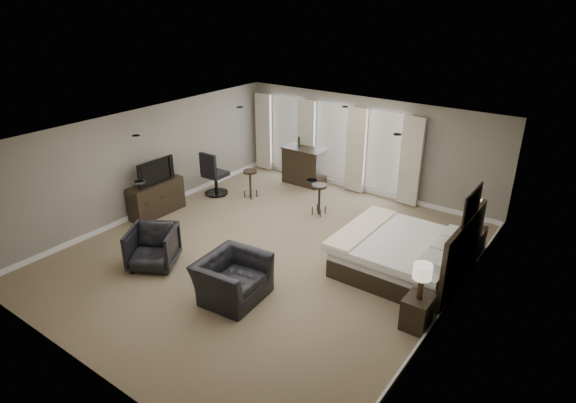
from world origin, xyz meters
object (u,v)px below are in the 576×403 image
Objects in this scene: bar_stool_right at (319,200)px; bed at (405,239)px; dresser at (157,198)px; lamp_far at (476,215)px; armchair_near at (232,272)px; bar_counter at (304,166)px; bar_stool_left at (250,184)px; desk_chair at (215,173)px; lamp_near at (421,282)px; tv at (154,180)px; armchair_far at (153,245)px; nightstand_near at (417,312)px; nightstand_far at (471,242)px.

bed is at bearing -25.00° from bar_stool_right.
bar_stool_right is at bearing 35.31° from dresser.
armchair_near is (-3.02, -4.04, -0.41)m from lamp_far.
dresser is at bearing 63.32° from armchair_near.
bar_stool_left is at bearing -108.91° from bar_counter.
bed reaches higher than dresser.
bed reaches higher than desk_chair.
bar_counter is (-5.13, 4.27, -0.34)m from lamp_near.
bar_counter is 2.13m from bar_stool_right.
tv reaches higher than armchair_far.
dresser is 2.47m from bar_stool_left.
bar_counter is at bearing -24.98° from tv.
nightstand_near is 2.97m from lamp_far.
lamp_far reaches higher than bar_stool_left.
bed is at bearing -80.28° from tv.
bar_stool_left is (1.21, 2.15, -0.03)m from dresser.
lamp_near is 4.58m from bar_stool_right.
desk_chair is (-6.61, 2.20, 0.33)m from nightstand_near.
bed reaches higher than armchair_far.
lamp_far is 0.68× the size of armchair_far.
desk_chair reaches higher than bar_stool_left.
dresser is (-6.92, -2.48, -0.52)m from lamp_far.
bed is at bearing -121.54° from lamp_far.
bar_stool_left is (-2.69, 3.71, -0.14)m from armchair_near.
tv is 1.83m from desk_chair.
tv is 1.33× the size of bar_stool_right.
bar_stool_left is (-5.71, 2.57, 0.10)m from nightstand_near.
bar_counter reaches higher than tv.
lamp_near is 6.28m from bar_stool_left.
lamp_near is at bearing 0.00° from nightstand_near.
nightstand_near is 3.24m from armchair_near.
bar_stool_right reaches higher than nightstand_far.
armchair_near reaches higher than nightstand_near.
lamp_far is at bearing -41.62° from armchair_near.
lamp_far is 6.55m from armchair_far.
armchair_far is 4.23m from bar_stool_right.
nightstand_near is at bearing -90.00° from nightstand_far.
desk_chair is at bearing 161.63° from nightstand_near.
armchair_far is (-5.04, -4.16, 0.15)m from nightstand_far.
tv is (-6.92, 0.42, 0.62)m from nightstand_near.
tv is at bearing 176.55° from nightstand_near.
desk_chair is (-5.72, 0.75, -0.12)m from bed.
bed is 3.68× the size of nightstand_far.
nightstand_far is at bearing 58.46° from bed.
lamp_near is 3.25m from armchair_near.
nightstand_far is (0.00, 2.90, 0.03)m from nightstand_near.
dresser is 4.01m from bar_stool_right.
desk_chair reaches higher than nightstand_near.
armchair_near reaches higher than nightstand_far.
bar_counter reaches higher than nightstand_far.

